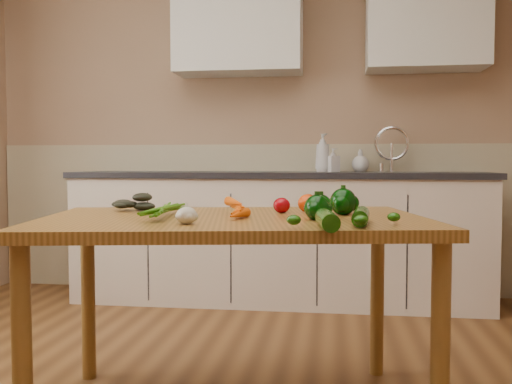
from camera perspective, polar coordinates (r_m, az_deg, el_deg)
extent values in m
cube|color=tan|center=(4.30, 0.00, 7.43)|extent=(4.00, 0.02, 2.60)
cube|color=#BCAF8D|center=(4.28, -0.05, -2.59)|extent=(3.98, 0.03, 1.10)
cube|color=beige|center=(3.98, 2.23, -4.75)|extent=(2.80, 0.60, 0.86)
cube|color=#27272B|center=(3.95, 2.24, 1.73)|extent=(2.84, 0.64, 0.04)
cube|color=#99999E|center=(3.95, 13.63, 1.07)|extent=(0.55, 0.42, 0.10)
cylinder|color=silver|center=(4.13, 13.41, 3.65)|extent=(0.02, 0.02, 0.24)
cube|color=silver|center=(4.23, -1.77, 16.42)|extent=(0.90, 0.35, 0.70)
cube|color=silver|center=(4.22, 16.68, 16.34)|extent=(0.80, 0.35, 0.70)
cube|color=olive|center=(2.15, -2.23, -3.00)|extent=(1.56, 1.15, 0.04)
cylinder|color=brown|center=(1.96, -22.36, -15.26)|extent=(0.06, 0.06, 0.72)
cylinder|color=brown|center=(1.96, 17.93, -15.19)|extent=(0.06, 0.06, 0.72)
cylinder|color=brown|center=(2.69, -16.44, -10.15)|extent=(0.06, 0.06, 0.72)
cylinder|color=brown|center=(2.69, 12.02, -10.10)|extent=(0.06, 0.06, 0.72)
imported|color=silver|center=(4.03, 6.68, 3.93)|extent=(0.15, 0.15, 0.27)
imported|color=silver|center=(4.01, 7.70, 3.19)|extent=(0.10, 0.10, 0.16)
imported|color=silver|center=(4.10, 10.40, 3.11)|extent=(0.14, 0.14, 0.16)
ellipsoid|color=beige|center=(1.89, -6.95, -2.35)|extent=(0.07, 0.07, 0.06)
sphere|color=black|center=(2.12, 6.50, -1.43)|extent=(0.08, 0.08, 0.08)
sphere|color=black|center=(2.24, 8.70, -0.97)|extent=(0.10, 0.10, 0.10)
sphere|color=black|center=(2.02, 6.11, -1.57)|extent=(0.09, 0.09, 0.09)
ellipsoid|color=#91020B|center=(2.29, 2.58, -1.34)|extent=(0.07, 0.07, 0.06)
ellipsoid|color=red|center=(2.32, 5.21, -1.13)|extent=(0.08, 0.08, 0.08)
ellipsoid|color=red|center=(2.35, 8.87, -1.30)|extent=(0.07, 0.07, 0.06)
cylinder|color=#124006|center=(1.91, 10.45, -2.40)|extent=(0.07, 0.21, 0.05)
cylinder|color=#124006|center=(1.76, 7.14, -2.79)|extent=(0.08, 0.21, 0.06)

